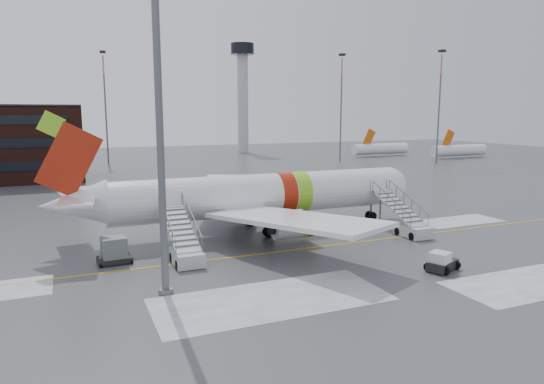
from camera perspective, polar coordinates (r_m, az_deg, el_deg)
name	(u,v)px	position (r m, az deg, el deg)	size (l,w,h in m)	color
ground	(291,247)	(40.43, 2.23, -6.45)	(260.00, 260.00, 0.00)	#494C4F
airliner	(254,196)	(44.72, -2.13, -0.44)	(35.03, 32.97, 11.18)	white
airstair_fwd	(408,223)	(45.74, 15.69, -3.56)	(2.05, 7.70, 3.48)	#B8BBC0
airstair_aft	(184,248)	(36.81, -10.27, -6.45)	(2.05, 7.70, 3.48)	#B9BDC1
pushback_tug	(441,262)	(36.25, 19.31, -7.81)	(2.78, 2.48, 1.40)	black
uld_container	(114,251)	(37.72, -18.08, -6.62)	(2.49, 1.88, 1.95)	black
light_mast_near	(158,87)	(29.13, -13.24, 11.91)	(1.20, 1.20, 23.86)	#595B60
control_tower	(243,85)	(138.51, -3.47, 12.44)	(6.40, 6.40, 30.00)	#B2B5BA
light_mast_far_ne	(341,101)	(113.56, 8.15, 10.60)	(1.20, 1.20, 24.25)	#595B60
light_mast_far_n	(105,100)	(113.53, -19.04, 10.20)	(1.20, 1.20, 24.25)	#595B60
light_mast_far_e	(440,100)	(111.84, 19.11, 10.21)	(1.20, 1.20, 24.25)	#595B60
distant_aircraft	(406,157)	(127.39, 15.46, 3.97)	(35.00, 18.00, 8.00)	#D8590C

